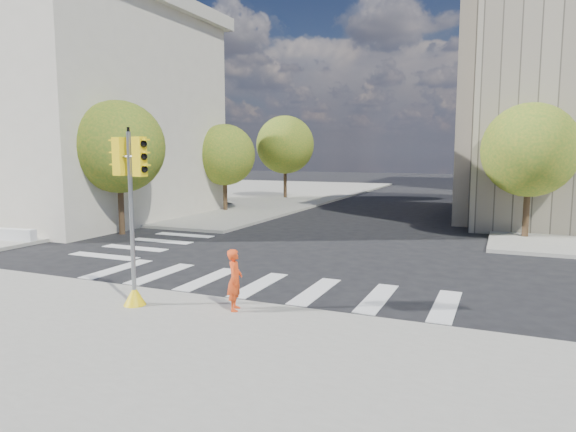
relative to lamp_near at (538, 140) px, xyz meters
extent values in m
plane|color=black|center=(-8.00, -14.00, -4.58)|extent=(160.00, 160.00, 0.00)
cube|color=gray|center=(-28.00, 12.00, -4.50)|extent=(28.00, 40.00, 0.15)
cube|color=gray|center=(1.00, 1.00, 2.42)|extent=(8.00, 8.00, 14.00)
cube|color=beige|center=(-28.00, -6.00, 1.42)|extent=(18.00, 14.00, 12.00)
cube|color=#B2AD9E|center=(-28.00, -6.00, 7.72)|extent=(19.00, 15.00, 0.80)
cylinder|color=#382616|center=(-18.50, -10.00, -3.35)|extent=(0.28, 0.28, 2.45)
sphere|color=#356C1E|center=(-18.50, -10.00, -0.37)|extent=(4.40, 4.40, 4.40)
cylinder|color=#382616|center=(-18.50, 0.00, -3.49)|extent=(0.28, 0.28, 2.17)
sphere|color=#356C1E|center=(-18.50, 0.00, -0.81)|extent=(4.00, 4.00, 4.00)
cylinder|color=#382616|center=(-18.50, 10.00, -3.27)|extent=(0.28, 0.28, 2.62)
sphere|color=#356C1E|center=(-18.50, 10.00, -0.03)|extent=(4.80, 4.80, 4.80)
cylinder|color=#382616|center=(-0.50, -4.00, -3.39)|extent=(0.28, 0.28, 2.38)
sphere|color=#356C1E|center=(-0.50, -4.00, -0.52)|extent=(4.20, 4.20, 4.20)
cylinder|color=#382616|center=(-0.50, 8.00, -3.32)|extent=(0.28, 0.28, 2.52)
sphere|color=#356C1E|center=(-0.50, 8.00, -0.22)|extent=(4.60, 4.60, 4.60)
cylinder|color=#382616|center=(-0.50, 20.00, -3.44)|extent=(0.28, 0.28, 2.27)
sphere|color=#356C1E|center=(-0.50, 20.00, -0.70)|extent=(4.00, 4.00, 4.00)
cylinder|color=black|center=(0.00, 0.00, -0.43)|extent=(0.12, 0.12, 8.00)
cube|color=black|center=(0.00, 0.00, 3.57)|extent=(0.35, 0.18, 0.22)
cylinder|color=black|center=(0.00, 14.00, -0.43)|extent=(0.12, 0.12, 8.00)
cube|color=black|center=(0.00, 14.00, 3.57)|extent=(0.35, 0.18, 0.22)
cone|color=yellow|center=(-9.89, -19.47, -4.18)|extent=(0.56, 0.56, 0.50)
cylinder|color=gray|center=(-9.89, -19.47, -2.26)|extent=(0.11, 0.11, 4.33)
cylinder|color=black|center=(-9.89, -19.47, -0.05)|extent=(0.07, 0.07, 0.12)
cylinder|color=gray|center=(-9.89, -19.47, -0.70)|extent=(0.89, 0.24, 0.06)
cube|color=yellow|center=(-10.26, -19.39, -0.70)|extent=(0.34, 0.28, 0.95)
cube|color=yellow|center=(-9.52, -19.55, -0.70)|extent=(0.34, 0.28, 0.95)
imported|color=#E74215|center=(-7.36, -18.84, -3.67)|extent=(0.53, 0.64, 1.51)
camera|label=1|loc=(-1.40, -29.52, -0.57)|focal=32.00mm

